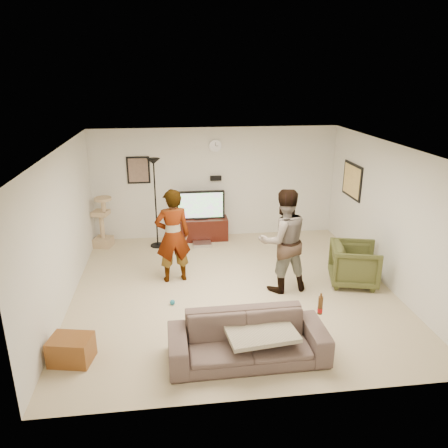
{
  "coord_description": "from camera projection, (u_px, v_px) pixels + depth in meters",
  "views": [
    {
      "loc": [
        -1.02,
        -6.8,
        3.61
      ],
      "look_at": [
        -0.13,
        0.2,
        1.16
      ],
      "focal_mm": 34.85,
      "sensor_mm": 36.0,
      "label": 1
    }
  ],
  "objects": [
    {
      "name": "floor",
      "position": [
        233.0,
        290.0,
        7.68
      ],
      "size": [
        5.5,
        5.5,
        0.02
      ],
      "primitive_type": "cube",
      "color": "tan",
      "rests_on": "ground"
    },
    {
      "name": "ceiling",
      "position": [
        234.0,
        147.0,
        6.85
      ],
      "size": [
        5.5,
        5.5,
        0.02
      ],
      "primitive_type": "cube",
      "color": "silver",
      "rests_on": "wall_back"
    },
    {
      "name": "wall_back",
      "position": [
        215.0,
        183.0,
        9.84
      ],
      "size": [
        5.5,
        0.04,
        2.5
      ],
      "primitive_type": "cube",
      "color": "silver",
      "rests_on": "floor"
    },
    {
      "name": "wall_front",
      "position": [
        270.0,
        304.0,
        4.69
      ],
      "size": [
        5.5,
        0.04,
        2.5
      ],
      "primitive_type": "cube",
      "color": "silver",
      "rests_on": "floor"
    },
    {
      "name": "wall_left",
      "position": [
        63.0,
        229.0,
        6.94
      ],
      "size": [
        0.04,
        5.5,
        2.5
      ],
      "primitive_type": "cube",
      "color": "silver",
      "rests_on": "floor"
    },
    {
      "name": "wall_right",
      "position": [
        389.0,
        216.0,
        7.59
      ],
      "size": [
        0.04,
        5.5,
        2.5
      ],
      "primitive_type": "cube",
      "color": "silver",
      "rests_on": "floor"
    },
    {
      "name": "wall_clock",
      "position": [
        215.0,
        146.0,
        9.53
      ],
      "size": [
        0.26,
        0.04,
        0.26
      ],
      "primitive_type": "cylinder",
      "rotation": [
        1.57,
        0.0,
        0.0
      ],
      "color": "silver",
      "rests_on": "wall_back"
    },
    {
      "name": "wall_speaker",
      "position": [
        216.0,
        178.0,
        9.74
      ],
      "size": [
        0.25,
        0.1,
        0.1
      ],
      "primitive_type": "cube",
      "color": "black",
      "rests_on": "wall_back"
    },
    {
      "name": "picture_back",
      "position": [
        138.0,
        170.0,
        9.5
      ],
      "size": [
        0.42,
        0.03,
        0.52
      ],
      "primitive_type": "cube",
      "color": "#6F594D",
      "rests_on": "wall_back"
    },
    {
      "name": "picture_right",
      "position": [
        352.0,
        181.0,
        9.01
      ],
      "size": [
        0.03,
        0.78,
        0.62
      ],
      "primitive_type": "cube",
      "color": "tan",
      "rests_on": "wall_right"
    },
    {
      "name": "tv_stand",
      "position": [
        201.0,
        229.0,
        9.9
      ],
      "size": [
        1.21,
        0.45,
        0.5
      ],
      "primitive_type": "cube",
      "color": "black",
      "rests_on": "floor"
    },
    {
      "name": "console_box",
      "position": [
        202.0,
        244.0,
        9.6
      ],
      "size": [
        0.4,
        0.3,
        0.07
      ],
      "primitive_type": "cube",
      "color": "#BCBCC2",
      "rests_on": "floor"
    },
    {
      "name": "tv",
      "position": [
        200.0,
        205.0,
        9.71
      ],
      "size": [
        1.08,
        0.08,
        0.64
      ],
      "primitive_type": "cube",
      "color": "black",
      "rests_on": "tv_stand"
    },
    {
      "name": "tv_screen",
      "position": [
        201.0,
        205.0,
        9.67
      ],
      "size": [
        0.99,
        0.01,
        0.56
      ],
      "primitive_type": "cube",
      "color": "#59E254",
      "rests_on": "tv"
    },
    {
      "name": "floor_lamp",
      "position": [
        156.0,
        204.0,
        9.28
      ],
      "size": [
        0.32,
        0.32,
        1.94
      ],
      "primitive_type": "cylinder",
      "color": "black",
      "rests_on": "floor"
    },
    {
      "name": "cat_tree",
      "position": [
        102.0,
        222.0,
        9.4
      ],
      "size": [
        0.44,
        0.44,
        1.13
      ],
      "primitive_type": "cube",
      "rotation": [
        0.0,
        0.0,
        -0.26
      ],
      "color": "tan",
      "rests_on": "floor"
    },
    {
      "name": "person_left",
      "position": [
        173.0,
        236.0,
        7.74
      ],
      "size": [
        0.69,
        0.51,
        1.73
      ],
      "primitive_type": "imported",
      "rotation": [
        0.0,
        0.0,
        3.31
      ],
      "color": "#B8BAC0",
      "rests_on": "floor"
    },
    {
      "name": "person_right",
      "position": [
        283.0,
        241.0,
        7.4
      ],
      "size": [
        0.98,
        0.81,
        1.82
      ],
      "primitive_type": "imported",
      "rotation": [
        0.0,
        0.0,
        3.29
      ],
      "color": "#4970A2",
      "rests_on": "floor"
    },
    {
      "name": "sofa",
      "position": [
        248.0,
        339.0,
        5.72
      ],
      "size": [
        2.09,
        0.84,
        0.61
      ],
      "primitive_type": "imported",
      "rotation": [
        0.0,
        0.0,
        0.01
      ],
      "color": "brown",
      "rests_on": "floor"
    },
    {
      "name": "throw_blanket",
      "position": [
        260.0,
        331.0,
        5.7
      ],
      "size": [
        0.98,
        0.8,
        0.06
      ],
      "primitive_type": "cube",
      "rotation": [
        0.0,
        0.0,
        0.12
      ],
      "color": "#ADA389",
      "rests_on": "sofa"
    },
    {
      "name": "beer_bottle",
      "position": [
        320.0,
        305.0,
        5.69
      ],
      "size": [
        0.06,
        0.06,
        0.25
      ],
      "primitive_type": "cylinder",
      "color": "#533215",
      "rests_on": "sofa"
    },
    {
      "name": "armchair",
      "position": [
        354.0,
        264.0,
        7.77
      ],
      "size": [
        1.0,
        0.98,
        0.75
      ],
      "primitive_type": "imported",
      "rotation": [
        0.0,
        0.0,
        1.31
      ],
      "color": "#424622",
      "rests_on": "floor"
    },
    {
      "name": "side_table",
      "position": [
        71.0,
        350.0,
        5.7
      ],
      "size": [
        0.6,
        0.5,
        0.36
      ],
      "primitive_type": "cube",
      "rotation": [
        0.0,
        0.0,
        -0.2
      ],
      "color": "brown",
      "rests_on": "floor"
    },
    {
      "name": "toy_ball",
      "position": [
        172.0,
        302.0,
        7.15
      ],
      "size": [
        0.09,
        0.09,
        0.09
      ],
      "primitive_type": "sphere",
      "color": "#1B718B",
      "rests_on": "floor"
    }
  ]
}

